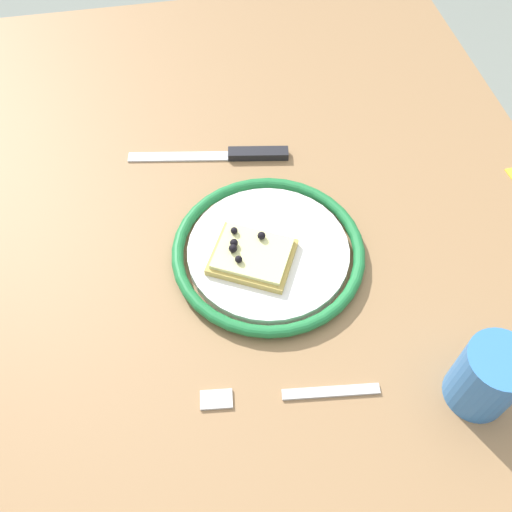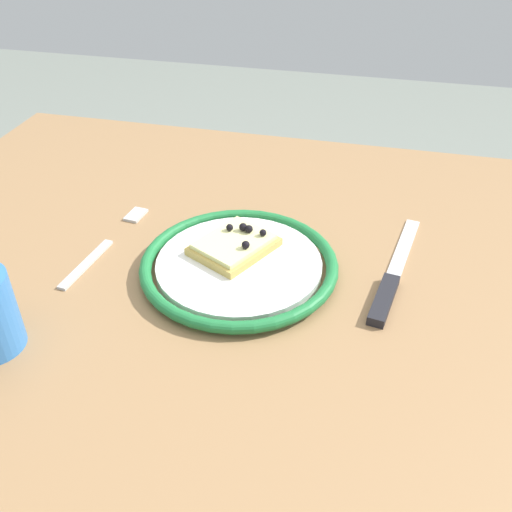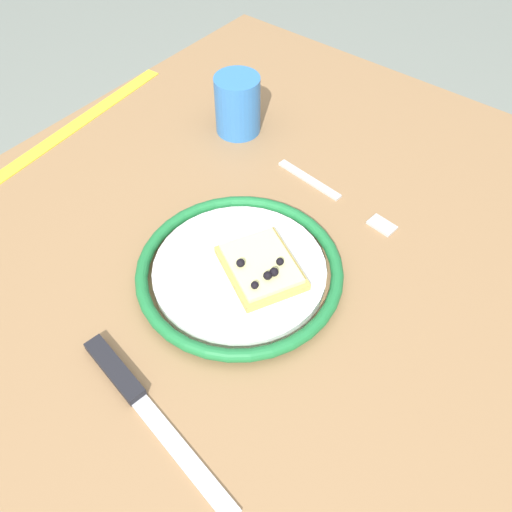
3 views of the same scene
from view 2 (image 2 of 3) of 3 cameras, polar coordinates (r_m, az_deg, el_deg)
dining_table at (r=0.77m, az=1.74°, el=-7.19°), size 1.17×0.85×0.72m
plate at (r=0.72m, az=-1.70°, el=-0.90°), size 0.25×0.25×0.02m
pizza_slice_near at (r=0.74m, az=-2.15°, el=1.17°), size 0.12×0.13×0.03m
knife at (r=0.72m, az=13.19°, el=-2.79°), size 0.06×0.24×0.01m
fork at (r=0.80m, az=-14.70°, el=1.17°), size 0.04×0.20×0.00m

